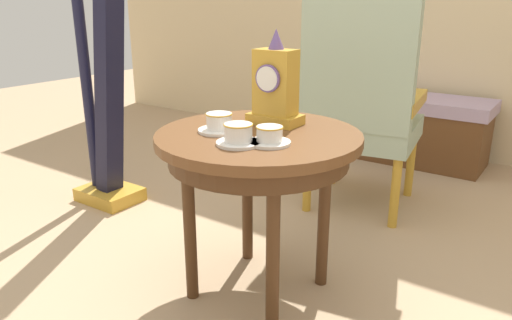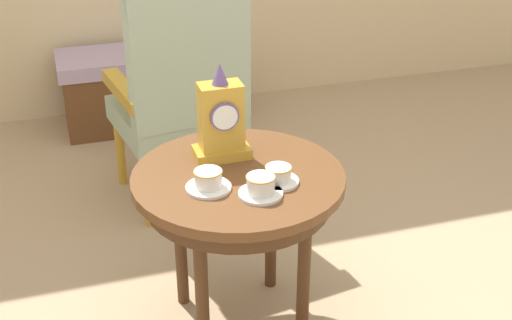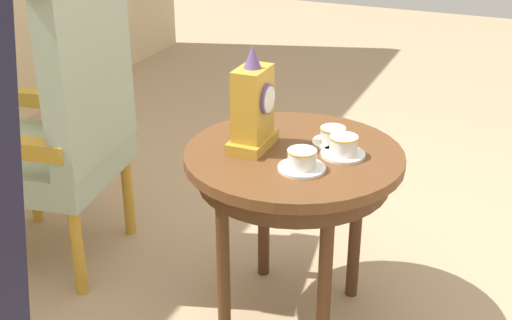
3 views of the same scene
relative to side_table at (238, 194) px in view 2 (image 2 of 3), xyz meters
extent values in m
cylinder|color=brown|center=(0.00, 0.00, 0.06)|extent=(0.71, 0.71, 0.03)
cylinder|color=#482B16|center=(0.00, 0.00, 0.00)|extent=(0.62, 0.62, 0.07)
cylinder|color=#482B16|center=(0.17, 0.17, -0.25)|extent=(0.04, 0.04, 0.58)
cylinder|color=#482B16|center=(-0.17, 0.17, -0.25)|extent=(0.04, 0.04, 0.58)
cylinder|color=#482B16|center=(-0.17, -0.17, -0.25)|extent=(0.04, 0.04, 0.58)
cylinder|color=#482B16|center=(0.17, -0.17, -0.25)|extent=(0.04, 0.04, 0.58)
cylinder|color=white|center=(-0.12, -0.07, 0.08)|extent=(0.15, 0.15, 0.01)
cylinder|color=white|center=(-0.12, -0.07, 0.11)|extent=(0.09, 0.09, 0.06)
torus|color=gold|center=(-0.12, -0.07, 0.14)|extent=(0.09, 0.09, 0.00)
cylinder|color=white|center=(0.03, -0.15, 0.08)|extent=(0.14, 0.14, 0.01)
cylinder|color=white|center=(0.03, -0.15, 0.11)|extent=(0.09, 0.09, 0.06)
torus|color=gold|center=(0.03, -0.15, 0.14)|extent=(0.09, 0.09, 0.00)
cylinder|color=white|center=(0.11, -0.09, 0.08)|extent=(0.13, 0.13, 0.01)
cylinder|color=white|center=(0.11, -0.09, 0.11)|extent=(0.08, 0.08, 0.05)
torus|color=gold|center=(0.11, -0.09, 0.13)|extent=(0.09, 0.09, 0.00)
cube|color=gold|center=(-0.02, 0.14, 0.09)|extent=(0.19, 0.11, 0.04)
cube|color=gold|center=(-0.02, 0.14, 0.23)|extent=(0.14, 0.09, 0.23)
cylinder|color=#664C8C|center=(-0.02, 0.08, 0.25)|extent=(0.10, 0.01, 0.10)
cylinder|color=white|center=(-0.02, 0.08, 0.25)|extent=(0.08, 0.00, 0.08)
cone|color=#664C8C|center=(-0.02, 0.14, 0.38)|extent=(0.06, 0.06, 0.07)
cube|color=#9EB299|center=(-0.02, 0.99, -0.14)|extent=(0.59, 0.59, 0.11)
cube|color=#9EB299|center=(0.01, 0.78, 0.24)|extent=(0.53, 0.17, 0.64)
cube|color=gold|center=(0.21, 1.03, 0.03)|extent=(0.14, 0.47, 0.06)
cube|color=gold|center=(-0.25, 0.96, 0.03)|extent=(0.14, 0.47, 0.06)
cylinder|color=gold|center=(0.16, 1.24, -0.37)|extent=(0.04, 0.04, 0.35)
cylinder|color=gold|center=(-0.27, 1.18, -0.37)|extent=(0.04, 0.04, 0.35)
cylinder|color=gold|center=(0.23, 0.81, -0.37)|extent=(0.04, 0.04, 0.35)
cylinder|color=gold|center=(-0.20, 0.74, -0.37)|extent=(0.04, 0.04, 0.35)
cube|color=#B299B7|center=(-0.03, 1.87, -0.14)|extent=(0.97, 0.40, 0.08)
cube|color=brown|center=(-0.03, 1.87, -0.36)|extent=(0.93, 0.38, 0.36)
camera|label=1|loc=(0.90, -1.32, 0.51)|focal=34.15mm
camera|label=2|loc=(-0.53, -1.93, 1.16)|focal=48.84mm
camera|label=3|loc=(-1.88, -0.67, 0.97)|focal=48.20mm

